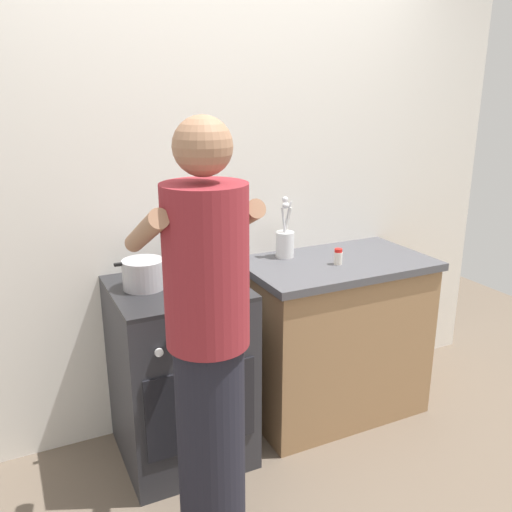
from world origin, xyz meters
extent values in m
plane|color=#6B5B4C|center=(0.00, 0.00, 0.00)|extent=(6.00, 6.00, 0.00)
cube|color=silver|center=(0.20, 0.50, 1.25)|extent=(3.20, 0.10, 2.50)
cube|color=#99724C|center=(0.55, 0.15, 0.43)|extent=(0.96, 0.56, 0.86)
cube|color=#4C4C51|center=(0.55, 0.15, 0.88)|extent=(1.00, 0.60, 0.04)
cube|color=#2D2D33|center=(-0.35, 0.15, 0.44)|extent=(0.60, 0.60, 0.88)
cube|color=#232326|center=(-0.35, 0.15, 0.89)|extent=(0.60, 0.60, 0.02)
cube|color=black|center=(-0.35, -0.16, 0.42)|extent=(0.51, 0.01, 0.40)
cylinder|color=silver|center=(-0.53, -0.16, 0.74)|extent=(0.04, 0.01, 0.04)
cylinder|color=silver|center=(-0.35, -0.16, 0.74)|extent=(0.04, 0.01, 0.04)
cylinder|color=silver|center=(-0.17, -0.16, 0.74)|extent=(0.04, 0.01, 0.04)
cylinder|color=#B2B2B7|center=(-0.49, 0.19, 0.97)|extent=(0.19, 0.19, 0.14)
cube|color=black|center=(-0.60, 0.19, 1.03)|extent=(0.04, 0.02, 0.01)
cube|color=black|center=(-0.38, 0.19, 1.03)|extent=(0.04, 0.02, 0.01)
cylinder|color=#B7B7BC|center=(-0.21, 0.13, 0.95)|extent=(0.25, 0.25, 0.10)
torus|color=#B7B7BC|center=(-0.21, 0.13, 0.99)|extent=(0.26, 0.26, 0.01)
cylinder|color=silver|center=(0.33, 0.33, 0.97)|extent=(0.10, 0.10, 0.14)
cylinder|color=silver|center=(0.32, 0.32, 1.05)|extent=(0.04, 0.03, 0.26)
sphere|color=silver|center=(0.32, 0.32, 1.19)|extent=(0.03, 0.03, 0.03)
cylinder|color=silver|center=(0.33, 0.34, 1.06)|extent=(0.08, 0.03, 0.29)
sphere|color=silver|center=(0.33, 0.34, 1.22)|extent=(0.03, 0.03, 0.03)
cylinder|color=white|center=(0.34, 0.34, 1.05)|extent=(0.05, 0.06, 0.26)
sphere|color=white|center=(0.34, 0.34, 1.19)|extent=(0.03, 0.03, 0.03)
cylinder|color=silver|center=(0.51, 0.09, 0.93)|extent=(0.04, 0.04, 0.07)
cylinder|color=red|center=(0.51, 0.09, 0.98)|extent=(0.04, 0.04, 0.02)
cylinder|color=black|center=(-0.43, -0.47, 0.45)|extent=(0.26, 0.26, 0.90)
cylinder|color=maroon|center=(-0.43, -0.47, 1.19)|extent=(0.30, 0.30, 0.58)
sphere|color=#A07254|center=(-0.43, -0.47, 1.60)|extent=(0.20, 0.20, 0.20)
cylinder|color=#A07254|center=(-0.60, -0.33, 1.30)|extent=(0.07, 0.41, 0.24)
cylinder|color=#A07254|center=(-0.26, -0.33, 1.30)|extent=(0.07, 0.41, 0.24)
camera|label=1|loc=(-1.04, -2.14, 1.77)|focal=37.85mm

